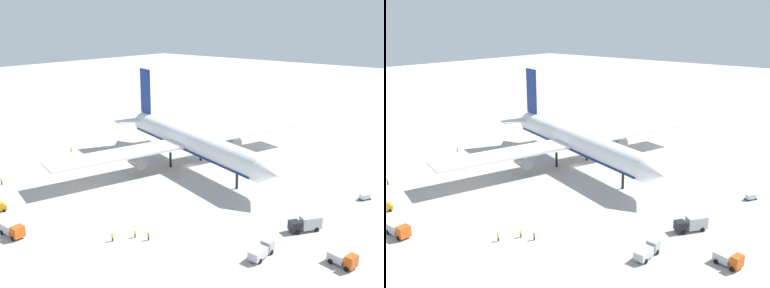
% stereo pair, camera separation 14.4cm
% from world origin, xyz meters
% --- Properties ---
extents(ground_plane, '(600.00, 600.00, 0.00)m').
position_xyz_m(ground_plane, '(0.00, 0.00, 0.00)').
color(ground_plane, '#ADA8A0').
extents(airliner, '(69.16, 79.97, 25.46)m').
position_xyz_m(airliner, '(-1.24, 0.39, 7.41)').
color(airliner, white).
rests_on(airliner, ground).
extents(service_truck_0, '(5.46, 6.66, 2.96)m').
position_xyz_m(service_truck_0, '(42.88, -15.00, 1.59)').
color(service_truck_0, black).
rests_on(service_truck_0, ground).
extents(service_truck_1, '(5.10, 3.25, 2.60)m').
position_xyz_m(service_truck_1, '(53.48, -22.68, 1.30)').
color(service_truck_1, '#BF4C14').
rests_on(service_truck_1, ground).
extents(service_truck_2, '(6.26, 2.67, 2.61)m').
position_xyz_m(service_truck_2, '(-0.36, -54.16, 1.39)').
color(service_truck_2, '#BF4C14').
rests_on(service_truck_2, ground).
extents(service_truck_5, '(2.35, 6.08, 2.40)m').
position_xyz_m(service_truck_5, '(41.25, -29.28, 1.26)').
color(service_truck_5, '#999EA5').
rests_on(service_truck_5, ground).
extents(baggage_cart_0, '(2.86, 2.64, 1.45)m').
position_xyz_m(baggage_cart_0, '(-47.82, 25.04, 0.79)').
color(baggage_cart_0, gray).
rests_on(baggage_cart_0, ground).
extents(baggage_cart_1, '(2.58, 3.33, 1.42)m').
position_xyz_m(baggage_cart_1, '(46.57, 8.27, 0.78)').
color(baggage_cart_1, '#26598C').
rests_on(baggage_cart_1, ground).
extents(ground_worker_0, '(0.47, 0.47, 1.69)m').
position_xyz_m(ground_worker_0, '(-38.75, -14.06, 0.86)').
color(ground_worker_0, '#3F3F47').
rests_on(ground_worker_0, ground).
extents(ground_worker_1, '(0.53, 0.53, 1.64)m').
position_xyz_m(ground_worker_1, '(18.66, -39.10, 0.83)').
color(ground_worker_1, '#3F3F47').
rests_on(ground_worker_1, ground).
extents(ground_worker_3, '(0.50, 0.50, 1.68)m').
position_xyz_m(ground_worker_3, '(16.46, -42.90, 0.85)').
color(ground_worker_3, navy).
rests_on(ground_worker_3, ground).
extents(ground_worker_4, '(0.57, 0.57, 1.67)m').
position_xyz_m(ground_worker_4, '(-28.09, -42.42, 0.84)').
color(ground_worker_4, black).
rests_on(ground_worker_4, ground).
extents(ground_worker_5, '(0.46, 0.46, 1.67)m').
position_xyz_m(ground_worker_5, '(21.44, -38.16, 0.84)').
color(ground_worker_5, navy).
rests_on(ground_worker_5, ground).
extents(traffic_cone_0, '(0.36, 0.36, 0.55)m').
position_xyz_m(traffic_cone_0, '(-19.07, 41.38, 0.28)').
color(traffic_cone_0, orange).
rests_on(traffic_cone_0, ground).
extents(traffic_cone_1, '(0.36, 0.36, 0.55)m').
position_xyz_m(traffic_cone_1, '(-44.94, 27.26, 0.28)').
color(traffic_cone_1, orange).
rests_on(traffic_cone_1, ground).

